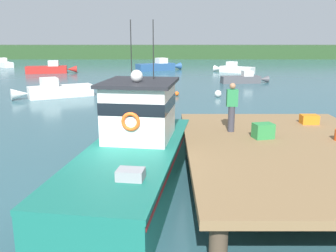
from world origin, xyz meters
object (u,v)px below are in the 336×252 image
at_px(mooring_buoy_outer, 178,94).
at_px(mooring_buoy_channel_marker, 220,94).
at_px(main_fishing_boat, 137,150).
at_px(deckhand_by_the_boat, 233,106).
at_px(moored_boat_far_right, 5,64).
at_px(moored_boat_far_left, 57,90).
at_px(crate_stack_near_edge, 311,119).
at_px(moored_boat_near_channel, 236,69).
at_px(moored_boat_outer_mooring, 160,66).
at_px(moored_boat_mid_harbor, 245,79).
at_px(moored_boat_off_the_point, 52,69).
at_px(crate_stack_mid_dock, 265,131).

bearing_deg(mooring_buoy_outer, mooring_buoy_channel_marker, -10.60).
relative_size(main_fishing_boat, deckhand_by_the_boat, 6.11).
xyz_separation_m(deckhand_by_the_boat, mooring_buoy_outer, (-1.47, 14.94, -1.89)).
height_order(main_fishing_boat, mooring_buoy_channel_marker, main_fishing_boat).
xyz_separation_m(moored_boat_far_right, mooring_buoy_channel_marker, (26.46, -25.79, -0.18)).
relative_size(moored_boat_far_left, mooring_buoy_channel_marker, 11.07).
relative_size(crate_stack_near_edge, mooring_buoy_outer, 1.81).
xyz_separation_m(main_fishing_boat, moored_boat_near_channel, (8.76, 33.56, -0.57)).
distance_m(main_fishing_boat, deckhand_by_the_boat, 3.57).
bearing_deg(mooring_buoy_outer, deckhand_by_the_boat, -84.39).
height_order(moored_boat_outer_mooring, mooring_buoy_channel_marker, moored_boat_outer_mooring).
height_order(deckhand_by_the_boat, moored_boat_mid_harbor, deckhand_by_the_boat).
bearing_deg(main_fishing_boat, mooring_buoy_channel_marker, 73.99).
bearing_deg(main_fishing_boat, crate_stack_near_edge, 23.20).
xyz_separation_m(moored_boat_mid_harbor, mooring_buoy_outer, (-6.38, -7.42, -0.22)).
bearing_deg(moored_boat_off_the_point, crate_stack_mid_dock, -62.70).
bearing_deg(mooring_buoy_outer, moored_boat_far_right, 132.96).
distance_m(crate_stack_mid_dock, moored_boat_off_the_point, 36.32).
relative_size(crate_stack_near_edge, deckhand_by_the_boat, 0.37).
xyz_separation_m(deckhand_by_the_boat, moored_boat_mid_harbor, (4.91, 22.37, -1.67)).
distance_m(crate_stack_mid_dock, moored_boat_far_right, 48.47).
xyz_separation_m(moored_boat_far_left, moored_boat_mid_harbor, (15.07, 8.07, -0.10)).
bearing_deg(mooring_buoy_channel_marker, deckhand_by_the_boat, -95.90).
bearing_deg(moored_boat_far_right, deckhand_by_the_boat, -58.14).
bearing_deg(moored_boat_mid_harbor, moored_boat_outer_mooring, 123.10).
height_order(moored_boat_far_left, mooring_buoy_outer, moored_boat_far_left).
bearing_deg(moored_boat_far_left, moored_boat_off_the_point, 108.16).
height_order(moored_boat_far_left, moored_boat_outer_mooring, moored_boat_outer_mooring).
xyz_separation_m(crate_stack_near_edge, moored_boat_off_the_point, (-18.81, 30.32, -0.86)).
bearing_deg(moored_boat_outer_mooring, moored_boat_far_left, -108.39).
bearing_deg(moored_boat_far_left, mooring_buoy_outer, 4.28).
distance_m(moored_boat_far_left, moored_boat_mid_harbor, 17.10).
xyz_separation_m(moored_boat_far_right, moored_boat_outer_mooring, (21.68, -5.23, 0.10)).
bearing_deg(main_fishing_boat, moored_boat_mid_harbor, 71.50).
bearing_deg(moored_boat_near_channel, mooring_buoy_channel_marker, -103.39).
distance_m(deckhand_by_the_boat, moored_boat_outer_mooring, 35.14).
xyz_separation_m(main_fishing_boat, crate_stack_mid_dock, (3.94, 0.67, 0.43)).
height_order(crate_stack_mid_dock, deckhand_by_the_boat, deckhand_by_the_boat).
xyz_separation_m(crate_stack_mid_dock, mooring_buoy_channel_marker, (0.62, 15.21, -1.19)).
relative_size(main_fishing_boat, mooring_buoy_channel_marker, 20.29).
relative_size(moored_boat_near_channel, moored_boat_outer_mooring, 0.79).
xyz_separation_m(moored_boat_near_channel, moored_boat_outer_mooring, (-8.98, 2.89, 0.09)).
bearing_deg(moored_boat_far_right, crate_stack_near_edge, -54.36).
bearing_deg(moored_boat_near_channel, moored_boat_far_right, 165.18).
bearing_deg(moored_boat_far_right, moored_boat_mid_harbor, -30.80).
bearing_deg(moored_boat_far_right, crate_stack_mid_dock, -57.78).
bearing_deg(mooring_buoy_channel_marker, crate_stack_mid_dock, -92.33).
distance_m(crate_stack_mid_dock, moored_boat_near_channel, 33.25).
xyz_separation_m(crate_stack_near_edge, moored_boat_mid_harbor, (1.88, 21.24, -0.97)).
xyz_separation_m(moored_boat_far_right, mooring_buoy_outer, (23.50, -25.24, -0.26)).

